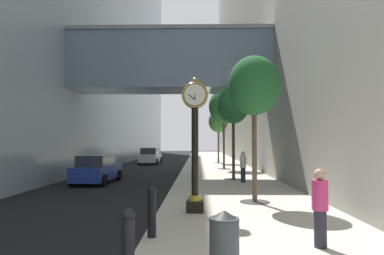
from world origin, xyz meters
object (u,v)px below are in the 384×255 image
(bollard_second, at_px, (152,210))
(car_blue_mid, at_px, (97,169))
(street_tree_near, at_px, (254,87))
(car_white_near, at_px, (150,156))
(street_clock, at_px, (195,138))
(pedestrian_walking, at_px, (243,166))
(trash_bin, at_px, (224,240))
(bollard_nearest, at_px, (128,246))
(street_tree_mid_near, at_px, (233,106))
(street_tree_far, at_px, (218,122))
(street_tree_mid_far, at_px, (224,107))
(pedestrian_by_clock, at_px, (320,206))

(bollard_second, bearing_deg, car_blue_mid, 112.71)
(street_tree_near, xyz_separation_m, car_white_near, (-7.17, 23.05, -3.60))
(street_clock, height_order, pedestrian_walking, street_clock)
(bollard_second, distance_m, trash_bin, 2.57)
(bollard_nearest, distance_m, bollard_second, 2.67)
(bollard_second, relative_size, street_tree_mid_near, 0.22)
(bollard_second, xyz_separation_m, car_white_near, (-3.99, 27.65, 0.06))
(street_tree_near, bearing_deg, street_tree_far, 90.00)
(street_clock, bearing_deg, car_white_near, 101.34)
(street_clock, bearing_deg, bollard_nearest, -100.10)
(street_clock, height_order, street_tree_mid_near, street_tree_mid_near)
(pedestrian_walking, bearing_deg, street_clock, -108.38)
(street_tree_mid_near, height_order, street_tree_far, street_tree_far)
(street_tree_mid_far, height_order, trash_bin, street_tree_mid_far)
(pedestrian_walking, distance_m, car_white_near, 18.71)
(trash_bin, distance_m, car_white_near, 30.22)
(street_tree_near, height_order, car_blue_mid, street_tree_near)
(street_tree_far, xyz_separation_m, trash_bin, (-1.64, -29.09, -3.76))
(car_blue_mid, bearing_deg, trash_bin, -64.84)
(bollard_nearest, height_order, pedestrian_by_clock, pedestrian_by_clock)
(bollard_second, height_order, car_white_near, car_white_near)
(street_tree_near, distance_m, trash_bin, 7.82)
(street_clock, xyz_separation_m, street_tree_mid_near, (2.19, 9.23, 1.98))
(street_tree_mid_near, bearing_deg, pedestrian_walking, -77.04)
(street_tree_far, height_order, car_blue_mid, street_tree_far)
(street_tree_near, xyz_separation_m, pedestrian_by_clock, (0.50, -5.30, -3.41))
(street_clock, xyz_separation_m, bollard_nearest, (-0.98, -5.52, -1.73))
(car_white_near, xyz_separation_m, car_blue_mid, (-0.70, -16.43, -0.04))
(bollard_second, xyz_separation_m, car_blue_mid, (-4.70, 11.22, 0.02))
(street_tree_mid_near, distance_m, pedestrian_by_clock, 13.24)
(street_clock, distance_m, street_tree_far, 24.36)
(street_tree_mid_far, bearing_deg, bollard_nearest, -98.14)
(street_tree_near, bearing_deg, pedestrian_walking, 86.54)
(street_tree_near, bearing_deg, street_tree_mid_far, 90.00)
(street_tree_mid_near, bearing_deg, car_white_near, 114.73)
(bollard_nearest, relative_size, street_tree_mid_far, 0.18)
(car_white_near, distance_m, car_blue_mid, 16.45)
(bollard_second, height_order, pedestrian_walking, pedestrian_walking)
(car_blue_mid, bearing_deg, bollard_nearest, -71.32)
(bollard_nearest, distance_m, street_tree_far, 30.10)
(street_tree_near, xyz_separation_m, pedestrian_walking, (0.36, 5.92, -3.39))
(street_tree_far, bearing_deg, car_white_near, 175.05)
(bollard_second, bearing_deg, car_white_near, 98.21)
(car_blue_mid, bearing_deg, bollard_second, -67.29)
(trash_bin, bearing_deg, car_blue_mid, 115.16)
(bollard_nearest, bearing_deg, pedestrian_walking, 75.01)
(pedestrian_walking, bearing_deg, bollard_second, -108.56)
(street_tree_near, height_order, car_white_near, street_tree_near)
(bollard_nearest, height_order, trash_bin, bollard_nearest)
(street_tree_far, bearing_deg, bollard_nearest, -96.11)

